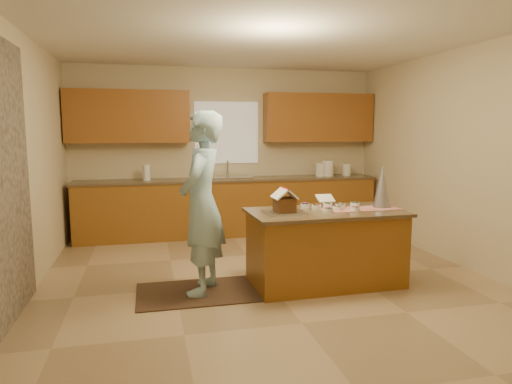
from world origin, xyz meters
TOP-DOWN VIEW (x-y plane):
  - floor at (0.00, 0.00)m, footprint 5.50×5.50m
  - ceiling at (0.00, 0.00)m, footprint 5.50×5.50m
  - wall_back at (0.00, 2.75)m, footprint 5.50×5.50m
  - wall_front at (0.00, -2.75)m, footprint 5.50×5.50m
  - wall_left at (-2.50, 0.00)m, footprint 5.50×5.50m
  - wall_right at (2.50, 0.00)m, footprint 5.50×5.50m
  - window_curtain at (0.00, 2.72)m, footprint 1.05×0.03m
  - back_counter_base at (0.00, 2.45)m, footprint 4.80×0.60m
  - back_counter_top at (0.00, 2.45)m, footprint 4.85×0.63m
  - upper_cabinet_left at (-1.55, 2.57)m, footprint 1.85×0.35m
  - upper_cabinet_right at (1.55, 2.57)m, footprint 1.85×0.35m
  - sink at (0.00, 2.45)m, footprint 0.70×0.45m
  - faucet at (0.00, 2.63)m, footprint 0.03×0.03m
  - island_base at (0.59, -0.19)m, footprint 1.63×0.84m
  - island_top at (0.59, -0.19)m, footprint 1.70×0.91m
  - table_runner at (1.00, -0.18)m, footprint 0.90×0.34m
  - baking_tray at (0.10, -0.24)m, footprint 0.42×0.31m
  - cookbook at (0.72, 0.16)m, footprint 0.20×0.16m
  - tinsel_tree at (1.29, -0.13)m, footprint 0.20×0.20m
  - rug at (-0.81, -0.16)m, footprint 1.27×0.83m
  - boy at (-0.76, -0.16)m, footprint 0.68×0.81m
  - canister_a at (1.56, 2.45)m, footprint 0.16×0.16m
  - canister_b at (1.69, 2.45)m, footprint 0.18×0.18m
  - canister_c at (2.04, 2.45)m, footprint 0.14×0.14m
  - paper_towel at (-1.30, 2.45)m, footprint 0.11×0.11m
  - gingerbread_house at (0.10, -0.24)m, footprint 0.25×0.26m
  - candy_bowls at (0.71, -0.12)m, footprint 0.69×0.45m

SIDE VIEW (x-z plane):
  - floor at x=0.00m, z-range 0.00..0.00m
  - rug at x=-0.81m, z-range 0.00..0.01m
  - island_base at x=0.59m, z-range 0.00..0.79m
  - back_counter_base at x=0.00m, z-range 0.00..0.88m
  - island_top at x=0.59m, z-range 0.79..0.82m
  - table_runner at x=1.00m, z-range 0.82..0.83m
  - baking_tray at x=0.10m, z-range 0.82..0.85m
  - candy_bowls at x=0.71m, z-range 0.82..0.87m
  - sink at x=0.00m, z-range 0.83..0.95m
  - back_counter_top at x=0.00m, z-range 0.88..0.92m
  - cookbook at x=0.72m, z-range 0.86..0.95m
  - gingerbread_house at x=0.10m, z-range 0.81..1.07m
  - boy at x=-0.76m, z-range 0.01..1.89m
  - canister_c at x=2.04m, z-range 0.92..1.12m
  - canister_a at x=1.56m, z-range 0.92..1.14m
  - paper_towel at x=-1.30m, z-range 0.92..1.16m
  - canister_b at x=1.69m, z-range 0.92..1.18m
  - faucet at x=0.00m, z-range 0.92..1.20m
  - tinsel_tree at x=1.29m, z-range 0.82..1.32m
  - wall_back at x=0.00m, z-range 1.35..1.35m
  - wall_front at x=0.00m, z-range 1.35..1.35m
  - wall_left at x=-2.50m, z-range 1.35..1.35m
  - wall_right at x=2.50m, z-range 1.35..1.35m
  - window_curtain at x=0.00m, z-range 1.15..2.15m
  - upper_cabinet_left at x=-1.55m, z-range 1.50..2.30m
  - upper_cabinet_right at x=1.55m, z-range 1.50..2.30m
  - ceiling at x=0.00m, z-range 2.70..2.70m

